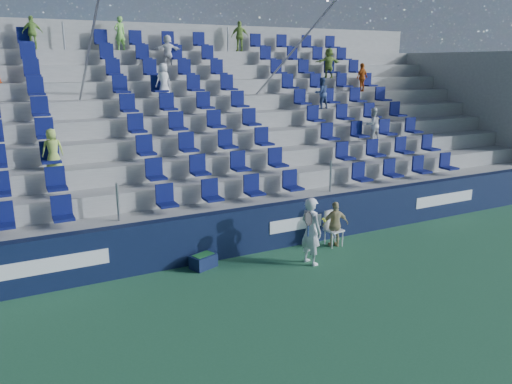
{
  "coord_description": "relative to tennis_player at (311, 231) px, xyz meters",
  "views": [
    {
      "loc": [
        -5.21,
        -7.78,
        4.79
      ],
      "look_at": [
        0.2,
        2.8,
        1.7
      ],
      "focal_mm": 35.0,
      "sensor_mm": 36.0,
      "label": 1
    }
  ],
  "objects": [
    {
      "name": "line_judge_chair",
      "position": [
        1.24,
        0.85,
        -0.3
      ],
      "size": [
        0.47,
        0.49,
        0.95
      ],
      "color": "white",
      "rests_on": "ground"
    },
    {
      "name": "ball_bin",
      "position": [
        -2.43,
        0.96,
        -0.66
      ],
      "size": [
        0.7,
        0.58,
        0.34
      ],
      "color": "#101B3C",
      "rests_on": "ground"
    },
    {
      "name": "grandstand",
      "position": [
        -1.19,
        6.45,
        1.29
      ],
      "size": [
        24.0,
        8.17,
        6.63
      ],
      "color": "#A9A9A3",
      "rests_on": "ground"
    },
    {
      "name": "ground",
      "position": [
        -1.18,
        -1.79,
        -0.84
      ],
      "size": [
        70.0,
        70.0,
        0.0
      ],
      "primitive_type": "plane",
      "color": "#2C6743",
      "rests_on": "ground"
    },
    {
      "name": "sponsor_wall",
      "position": [
        -1.18,
        1.35,
        -0.24
      ],
      "size": [
        24.0,
        0.32,
        1.2
      ],
      "color": "#0E1836",
      "rests_on": "ground"
    },
    {
      "name": "line_judge",
      "position": [
        1.24,
        0.71,
        -0.22
      ],
      "size": [
        0.78,
        0.48,
        1.23
      ],
      "primitive_type": "imported",
      "rotation": [
        0.0,
        0.0,
        2.88
      ],
      "color": "tan",
      "rests_on": "ground"
    },
    {
      "name": "tennis_player",
      "position": [
        0.0,
        0.0,
        0.0
      ],
      "size": [
        0.69,
        0.68,
        1.68
      ],
      "color": "white",
      "rests_on": "ground"
    }
  ]
}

